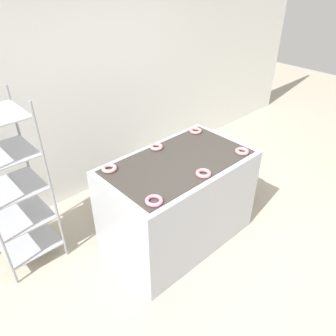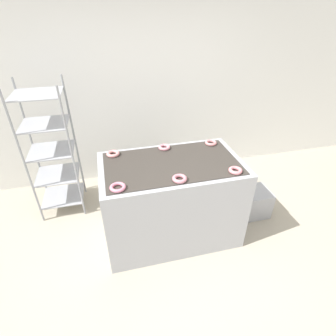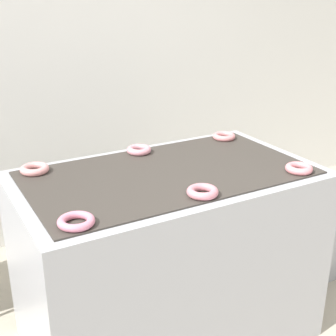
% 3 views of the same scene
% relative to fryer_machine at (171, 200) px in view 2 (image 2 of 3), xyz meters
% --- Properties ---
extents(ground_plane, '(14.00, 14.00, 0.00)m').
position_rel_fryer_machine_xyz_m(ground_plane, '(-0.00, -0.68, -0.49)').
color(ground_plane, '#B2A893').
extents(wall_back, '(8.00, 0.05, 2.80)m').
position_rel_fryer_machine_xyz_m(wall_back, '(-0.00, 1.44, 0.91)').
color(wall_back, white).
rests_on(wall_back, ground_plane).
extents(fryer_machine, '(1.48, 0.87, 0.98)m').
position_rel_fryer_machine_xyz_m(fryer_machine, '(0.00, 0.00, 0.00)').
color(fryer_machine, '#A8AAB2').
rests_on(fryer_machine, ground_plane).
extents(baking_rack_cart, '(0.54, 0.51, 1.68)m').
position_rel_fryer_machine_xyz_m(baking_rack_cart, '(-1.28, 0.83, 0.37)').
color(baking_rack_cart, gray).
rests_on(baking_rack_cart, ground_plane).
extents(glaze_bin, '(0.33, 0.35, 0.35)m').
position_rel_fryer_machine_xyz_m(glaze_bin, '(1.14, 0.07, -0.31)').
color(glaze_bin, '#A8AAB2').
rests_on(glaze_bin, ground_plane).
extents(donut_near_left, '(0.14, 0.14, 0.03)m').
position_rel_fryer_machine_xyz_m(donut_near_left, '(-0.57, -0.31, 0.50)').
color(donut_near_left, pink).
rests_on(donut_near_left, fryer_machine).
extents(donut_near_center, '(0.14, 0.14, 0.04)m').
position_rel_fryer_machine_xyz_m(donut_near_center, '(-0.01, -0.32, 0.51)').
color(donut_near_center, '#D07E89').
rests_on(donut_near_center, fryer_machine).
extents(donut_near_right, '(0.13, 0.13, 0.03)m').
position_rel_fryer_machine_xyz_m(donut_near_right, '(0.56, -0.31, 0.51)').
color(donut_near_right, pink).
rests_on(donut_near_right, fryer_machine).
extents(donut_far_left, '(0.14, 0.14, 0.04)m').
position_rel_fryer_machine_xyz_m(donut_far_left, '(-0.57, 0.31, 0.51)').
color(donut_far_left, pink).
rests_on(donut_far_left, fryer_machine).
extents(donut_far_center, '(0.13, 0.13, 0.03)m').
position_rel_fryer_machine_xyz_m(donut_far_center, '(0.00, 0.32, 0.51)').
color(donut_far_center, pink).
rests_on(donut_far_center, fryer_machine).
extents(donut_far_right, '(0.13, 0.13, 0.03)m').
position_rel_fryer_machine_xyz_m(donut_far_right, '(0.55, 0.30, 0.51)').
color(donut_far_right, '#DA8688').
rests_on(donut_far_right, fryer_machine).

